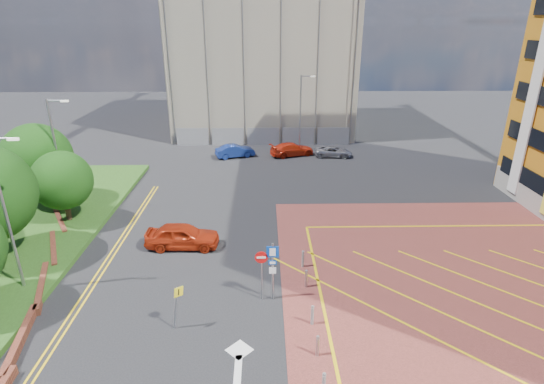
{
  "coord_description": "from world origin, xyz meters",
  "views": [
    {
      "loc": [
        0.13,
        -16.98,
        13.12
      ],
      "look_at": [
        0.51,
        2.94,
        5.09
      ],
      "focal_mm": 28.0,
      "sensor_mm": 36.0,
      "label": 1
    }
  ],
  "objects_px": {
    "car_blue_back": "(235,151)",
    "car_red_back": "(292,149)",
    "tree_c": "(62,180)",
    "tree_d": "(37,158)",
    "lamp_back": "(301,110)",
    "lamp_left_far": "(57,151)",
    "warning_sign": "(177,302)",
    "lamp_left_near": "(6,209)",
    "car_red_left": "(182,236)",
    "sign_cluster": "(268,266)",
    "car_silver_back": "(333,152)"
  },
  "relations": [
    {
      "from": "car_blue_back",
      "to": "car_red_back",
      "type": "xyz_separation_m",
      "value": [
        5.95,
        0.48,
        0.01
      ]
    },
    {
      "from": "tree_c",
      "to": "tree_d",
      "type": "xyz_separation_m",
      "value": [
        -3.0,
        3.0,
        0.68
      ]
    },
    {
      "from": "tree_c",
      "to": "lamp_back",
      "type": "bearing_deg",
      "value": 45.68
    },
    {
      "from": "lamp_left_far",
      "to": "warning_sign",
      "type": "height_order",
      "value": "lamp_left_far"
    },
    {
      "from": "warning_sign",
      "to": "lamp_back",
      "type": "bearing_deg",
      "value": 74.79
    },
    {
      "from": "lamp_left_far",
      "to": "tree_d",
      "type": "bearing_deg",
      "value": 154.32
    },
    {
      "from": "tree_d",
      "to": "lamp_left_far",
      "type": "bearing_deg",
      "value": -25.68
    },
    {
      "from": "lamp_left_near",
      "to": "car_red_back",
      "type": "bearing_deg",
      "value": 57.07
    },
    {
      "from": "car_red_left",
      "to": "sign_cluster",
      "type": "bearing_deg",
      "value": -135.07
    },
    {
      "from": "tree_d",
      "to": "sign_cluster",
      "type": "height_order",
      "value": "tree_d"
    },
    {
      "from": "tree_d",
      "to": "sign_cluster",
      "type": "bearing_deg",
      "value": -35.58
    },
    {
      "from": "lamp_left_near",
      "to": "car_red_left",
      "type": "relative_size",
      "value": 1.77
    },
    {
      "from": "tree_c",
      "to": "car_blue_back",
      "type": "xyz_separation_m",
      "value": [
        10.59,
        15.39,
        -2.53
      ]
    },
    {
      "from": "lamp_left_near",
      "to": "car_silver_back",
      "type": "relative_size",
      "value": 2.08
    },
    {
      "from": "lamp_left_far",
      "to": "car_silver_back",
      "type": "bearing_deg",
      "value": 31.64
    },
    {
      "from": "tree_c",
      "to": "car_blue_back",
      "type": "distance_m",
      "value": 18.85
    },
    {
      "from": "tree_c",
      "to": "sign_cluster",
      "type": "bearing_deg",
      "value": -33.16
    },
    {
      "from": "car_silver_back",
      "to": "sign_cluster",
      "type": "bearing_deg",
      "value": 170.49
    },
    {
      "from": "lamp_left_near",
      "to": "tree_c",
      "type": "bearing_deg",
      "value": 97.69
    },
    {
      "from": "tree_d",
      "to": "lamp_left_far",
      "type": "xyz_separation_m",
      "value": [
        2.08,
        -1.0,
        0.79
      ]
    },
    {
      "from": "lamp_left_near",
      "to": "lamp_back",
      "type": "bearing_deg",
      "value": 57.6
    },
    {
      "from": "lamp_left_far",
      "to": "lamp_back",
      "type": "height_order",
      "value": "lamp_left_far"
    },
    {
      "from": "car_red_back",
      "to": "car_silver_back",
      "type": "relative_size",
      "value": 1.2
    },
    {
      "from": "tree_d",
      "to": "warning_sign",
      "type": "distance_m",
      "value": 19.13
    },
    {
      "from": "tree_d",
      "to": "car_red_left",
      "type": "bearing_deg",
      "value": -29.52
    },
    {
      "from": "lamp_back",
      "to": "lamp_left_near",
      "type": "bearing_deg",
      "value": -122.4
    },
    {
      "from": "lamp_left_far",
      "to": "car_red_left",
      "type": "distance_m",
      "value": 11.6
    },
    {
      "from": "warning_sign",
      "to": "lamp_left_far",
      "type": "bearing_deg",
      "value": 128.82
    },
    {
      "from": "lamp_left_far",
      "to": "warning_sign",
      "type": "xyz_separation_m",
      "value": [
        10.57,
        -13.14,
        -3.23
      ]
    },
    {
      "from": "tree_d",
      "to": "warning_sign",
      "type": "xyz_separation_m",
      "value": [
        12.65,
        -14.14,
        -2.44
      ]
    },
    {
      "from": "lamp_back",
      "to": "car_blue_back",
      "type": "xyz_separation_m",
      "value": [
        -6.99,
        -2.61,
        -3.7
      ]
    },
    {
      "from": "tree_c",
      "to": "car_red_left",
      "type": "distance_m",
      "value": 9.52
    },
    {
      "from": "warning_sign",
      "to": "car_red_left",
      "type": "xyz_separation_m",
      "value": [
        -1.15,
        7.63,
        -0.66
      ]
    },
    {
      "from": "car_red_left",
      "to": "tree_d",
      "type": "bearing_deg",
      "value": 61.54
    },
    {
      "from": "sign_cluster",
      "to": "car_silver_back",
      "type": "height_order",
      "value": "sign_cluster"
    },
    {
      "from": "lamp_left_far",
      "to": "car_blue_back",
      "type": "distance_m",
      "value": 18.11
    },
    {
      "from": "car_silver_back",
      "to": "car_blue_back",
      "type": "bearing_deg",
      "value": 96.51
    },
    {
      "from": "tree_d",
      "to": "lamp_left_near",
      "type": "relative_size",
      "value": 0.76
    },
    {
      "from": "tree_c",
      "to": "lamp_back",
      "type": "xyz_separation_m",
      "value": [
        17.58,
        18.0,
        1.17
      ]
    },
    {
      "from": "warning_sign",
      "to": "car_red_back",
      "type": "distance_m",
      "value": 27.88
    },
    {
      "from": "car_red_back",
      "to": "lamp_left_near",
      "type": "bearing_deg",
      "value": 128.11
    },
    {
      "from": "car_silver_back",
      "to": "lamp_back",
      "type": "bearing_deg",
      "value": 57.55
    },
    {
      "from": "sign_cluster",
      "to": "car_red_back",
      "type": "distance_m",
      "value": 25.07
    },
    {
      "from": "tree_c",
      "to": "lamp_left_far",
      "type": "distance_m",
      "value": 2.65
    },
    {
      "from": "warning_sign",
      "to": "car_red_left",
      "type": "bearing_deg",
      "value": 98.54
    },
    {
      "from": "tree_c",
      "to": "lamp_left_far",
      "type": "relative_size",
      "value": 0.61
    },
    {
      "from": "tree_c",
      "to": "tree_d",
      "type": "relative_size",
      "value": 0.81
    },
    {
      "from": "lamp_back",
      "to": "car_red_back",
      "type": "xyz_separation_m",
      "value": [
        -1.04,
        -2.13,
        -3.69
      ]
    },
    {
      "from": "lamp_left_near",
      "to": "car_blue_back",
      "type": "distance_m",
      "value": 25.57
    },
    {
      "from": "lamp_back",
      "to": "car_silver_back",
      "type": "relative_size",
      "value": 2.08
    }
  ]
}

